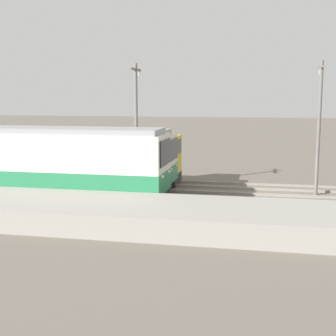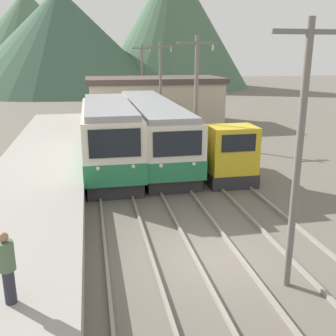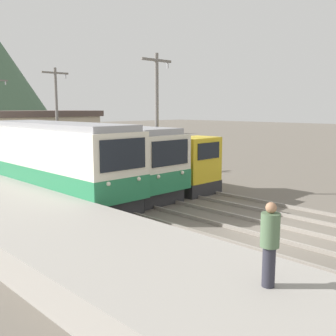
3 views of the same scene
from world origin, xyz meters
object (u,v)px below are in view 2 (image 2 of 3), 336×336
at_px(commuter_train_left, 109,139).
at_px(catenary_mast_distant, 142,79).
at_px(catenary_mast_near, 299,151).
at_px(catenary_mast_mid, 196,104).
at_px(shunting_locomotive, 221,154).
at_px(catenary_mast_far, 160,88).
at_px(commuter_train_center, 152,131).
at_px(person_on_platform, 7,265).

bearing_deg(commuter_train_left, catenary_mast_distant, 76.40).
height_order(catenary_mast_near, catenary_mast_mid, same).
bearing_deg(commuter_train_left, shunting_locomotive, -22.29).
xyz_separation_m(commuter_train_left, catenary_mast_distant, (4.31, 17.80, 2.18)).
xyz_separation_m(catenary_mast_mid, catenary_mast_far, (0.00, 10.18, 0.00)).
bearing_deg(commuter_train_center, shunting_locomotive, -58.01).
bearing_deg(person_on_platform, catenary_mast_near, 6.39).
relative_size(commuter_train_center, catenary_mast_mid, 2.08).
relative_size(commuter_train_left, shunting_locomotive, 1.92).
height_order(catenary_mast_mid, person_on_platform, catenary_mast_mid).
xyz_separation_m(shunting_locomotive, catenary_mast_far, (-1.49, 10.00, 2.74)).
distance_m(commuter_train_left, catenary_mast_far, 9.02).
relative_size(catenary_mast_near, catenary_mast_far, 1.00).
distance_m(commuter_train_center, shunting_locomotive, 5.68).
relative_size(commuter_train_left, catenary_mast_far, 1.45).
xyz_separation_m(commuter_train_left, catenary_mast_far, (4.31, 7.62, 2.18)).
xyz_separation_m(commuter_train_left, person_on_platform, (-2.96, -13.55, 0.14)).
bearing_deg(catenary_mast_distant, catenary_mast_mid, -90.00).
bearing_deg(catenary_mast_distant, shunting_locomotive, -85.77).
bearing_deg(commuter_train_left, catenary_mast_mid, -30.70).
distance_m(catenary_mast_mid, catenary_mast_distant, 20.36).
bearing_deg(commuter_train_center, commuter_train_left, -139.10).
xyz_separation_m(commuter_train_left, commuter_train_center, (2.80, 2.43, -0.10)).
bearing_deg(catenary_mast_far, person_on_platform, -108.94).
bearing_deg(shunting_locomotive, catenary_mast_distant, 94.23).
relative_size(commuter_train_center, catenary_mast_distant, 2.08).
distance_m(commuter_train_left, shunting_locomotive, 6.29).
bearing_deg(catenary_mast_mid, catenary_mast_distant, 90.00).
relative_size(commuter_train_center, shunting_locomotive, 2.75).
height_order(catenary_mast_mid, catenary_mast_distant, same).
distance_m(commuter_train_left, commuter_train_center, 3.71).
height_order(shunting_locomotive, catenary_mast_distant, catenary_mast_distant).
bearing_deg(catenary_mast_distant, commuter_train_center, -95.60).
bearing_deg(catenary_mast_near, commuter_train_left, 108.69).
height_order(catenary_mast_mid, catenary_mast_far, same).
xyz_separation_m(shunting_locomotive, catenary_mast_near, (-1.49, -10.36, 2.74)).
xyz_separation_m(catenary_mast_near, person_on_platform, (-7.27, -0.81, -2.04)).
relative_size(catenary_mast_mid, catenary_mast_distant, 1.00).
bearing_deg(catenary_mast_far, commuter_train_left, -119.47).
height_order(catenary_mast_far, catenary_mast_distant, same).
relative_size(catenary_mast_near, catenary_mast_distant, 1.00).
height_order(commuter_train_left, catenary_mast_near, catenary_mast_near).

